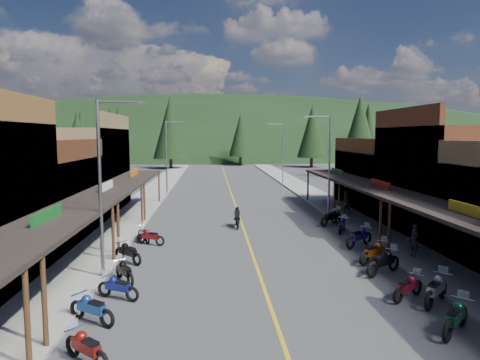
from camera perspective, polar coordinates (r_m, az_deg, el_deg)
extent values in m
plane|color=#38383A|center=(25.97, 1.14, -8.41)|extent=(220.00, 220.00, 0.00)
cube|color=gold|center=(45.57, -1.04, -2.15)|extent=(0.15, 90.00, 0.01)
cube|color=gray|center=(45.98, -11.94, -2.12)|extent=(3.40, 94.00, 0.15)
cube|color=gray|center=(46.80, 9.67, -1.93)|extent=(3.40, 94.00, 0.15)
cylinder|color=#472D19|center=(13.46, -26.51, -16.30)|extent=(0.16, 0.16, 3.00)
cube|color=brown|center=(19.07, -28.49, -1.86)|extent=(0.30, 10.20, 8.20)
cube|color=black|center=(18.68, -24.26, -5.22)|extent=(3.20, 10.20, 0.18)
cylinder|color=#472D19|center=(14.49, -24.63, -14.59)|extent=(0.16, 0.16, 3.00)
cylinder|color=#472D19|center=(22.78, -16.56, -6.84)|extent=(0.16, 0.16, 3.00)
cube|color=#14591E|center=(18.64, -24.29, -4.62)|extent=(0.12, 3.00, 0.70)
cube|color=#3F2111|center=(29.52, -27.40, -2.40)|extent=(8.00, 9.00, 5.00)
cube|color=#3F2111|center=(28.12, -20.25, -1.24)|extent=(0.30, 9.00, 6.20)
cube|color=black|center=(27.76, -17.37, -1.44)|extent=(3.20, 9.00, 0.18)
cylinder|color=#472D19|center=(23.93, -15.93, -6.21)|extent=(0.16, 0.16, 3.00)
cylinder|color=#472D19|center=(31.46, -12.97, -3.23)|extent=(0.16, 0.16, 3.00)
cube|color=silver|center=(27.74, -17.38, -1.03)|extent=(0.12, 3.00, 0.70)
cube|color=brown|center=(38.35, -21.76, 1.14)|extent=(8.00, 10.20, 7.00)
cube|color=brown|center=(37.30, -16.16, 2.13)|extent=(0.30, 10.20, 8.20)
cube|color=black|center=(37.10, -13.92, 0.47)|extent=(3.20, 10.20, 0.18)
cylinder|color=#472D19|center=(32.63, -12.64, -2.90)|extent=(0.16, 0.16, 3.00)
cylinder|color=#472D19|center=(41.47, -10.75, -0.98)|extent=(0.16, 0.16, 3.00)
cube|color=#CC590C|center=(37.08, -13.93, 0.77)|extent=(0.12, 3.00, 0.70)
cube|color=black|center=(20.62, 28.21, -4.39)|extent=(3.20, 10.20, 0.18)
cylinder|color=#472D19|center=(24.13, 19.28, -6.22)|extent=(0.16, 0.16, 3.00)
cube|color=gold|center=(20.58, 28.24, -3.85)|extent=(0.12, 3.00, 0.70)
cube|color=#562B19|center=(31.42, 27.21, -0.08)|extent=(8.00, 9.00, 7.00)
cube|color=#562B19|center=(29.56, 20.85, 1.02)|extent=(0.30, 9.00, 8.20)
cube|color=black|center=(29.10, 18.18, -1.14)|extent=(3.20, 9.00, 0.18)
cylinder|color=#472D19|center=(25.21, 18.21, -5.66)|extent=(0.16, 0.16, 3.00)
cylinder|color=#472D19|center=(32.45, 13.05, -2.96)|extent=(0.16, 0.16, 3.00)
cube|color=#B2140F|center=(29.08, 18.19, -0.75)|extent=(0.12, 3.00, 0.70)
cube|color=#4C2D16|center=(40.00, 20.06, -0.05)|extent=(8.00, 10.20, 5.00)
cube|color=#4C2D16|center=(38.55, 14.86, 0.79)|extent=(0.30, 10.20, 6.20)
cube|color=black|center=(38.11, 12.79, 0.64)|extent=(3.20, 10.20, 0.18)
cylinder|color=#472D19|center=(33.59, 12.46, -2.64)|extent=(0.16, 0.16, 3.00)
cylinder|color=#472D19|center=(42.22, 9.05, -0.83)|extent=(0.16, 0.16, 3.00)
cube|color=#14591E|center=(38.10, 12.79, 0.94)|extent=(0.12, 3.00, 0.70)
cylinder|color=gray|center=(19.84, -18.14, -1.44)|extent=(0.16, 0.16, 8.00)
cylinder|color=gray|center=(19.51, -15.63, 10.00)|extent=(2.00, 0.10, 0.10)
cube|color=gray|center=(19.35, -12.97, 9.96)|extent=(0.35, 0.18, 0.12)
cylinder|color=gray|center=(47.38, -9.79, 2.93)|extent=(0.16, 0.16, 8.00)
cylinder|color=gray|center=(47.25, -8.66, 7.67)|extent=(2.00, 0.10, 0.10)
cube|color=gray|center=(47.18, -7.56, 7.63)|extent=(0.35, 0.18, 0.12)
cylinder|color=gray|center=(34.43, 11.84, 1.77)|extent=(0.16, 0.16, 8.00)
cylinder|color=gray|center=(34.11, 10.34, 8.32)|extent=(2.00, 0.10, 0.10)
cube|color=gray|center=(33.91, 8.85, 8.27)|extent=(0.35, 0.18, 0.12)
cylinder|color=gray|center=(55.89, 5.75, 3.44)|extent=(0.16, 0.16, 8.00)
cylinder|color=gray|center=(55.70, 4.77, 7.46)|extent=(2.00, 0.10, 0.10)
cube|color=gray|center=(55.57, 3.84, 7.42)|extent=(0.35, 0.18, 0.12)
ellipsoid|color=black|center=(160.21, -3.05, 3.68)|extent=(310.00, 140.00, 60.00)
cylinder|color=black|center=(95.08, -27.28, 2.04)|extent=(0.60, 0.60, 2.00)
cone|color=black|center=(94.92, -27.44, 5.35)|extent=(5.04, 5.04, 9.00)
cylinder|color=black|center=(97.68, -16.74, 2.54)|extent=(0.60, 0.60, 2.00)
cone|color=black|center=(97.54, -16.85, 6.21)|extent=(5.88, 5.88, 10.50)
cylinder|color=black|center=(83.61, -9.19, 2.18)|extent=(0.60, 0.60, 2.00)
cone|color=black|center=(83.44, -9.27, 6.98)|extent=(6.72, 6.72, 12.00)
cylinder|color=black|center=(91.44, 0.06, 2.57)|extent=(0.60, 0.60, 2.00)
cone|color=black|center=(91.27, 0.06, 6.02)|extent=(5.04, 5.04, 9.00)
cylinder|color=black|center=(87.60, 9.51, 2.34)|extent=(0.60, 0.60, 2.00)
cone|color=black|center=(87.43, 9.58, 6.43)|extent=(5.88, 5.88, 10.50)
cylinder|color=black|center=(103.73, 16.61, 2.73)|extent=(0.60, 0.60, 2.00)
cone|color=black|center=(103.60, 16.73, 6.60)|extent=(6.72, 6.72, 12.00)
cylinder|color=black|center=(101.41, 24.57, 2.37)|extent=(0.60, 0.60, 2.00)
cone|color=black|center=(101.26, 24.71, 5.47)|extent=(5.04, 5.04, 9.00)
cylinder|color=black|center=(105.51, -20.26, 2.66)|extent=(0.60, 0.60, 2.00)
cone|color=black|center=(105.37, -20.38, 6.05)|extent=(5.88, 5.88, 10.50)
cylinder|color=black|center=(68.23, -20.70, 1.02)|extent=(0.60, 0.60, 2.00)
cone|color=black|center=(68.01, -20.86, 5.22)|extent=(4.48, 4.48, 8.00)
cylinder|color=black|center=(75.00, 16.63, 1.57)|extent=(0.60, 0.60, 2.00)
cone|color=black|center=(74.80, 16.75, 5.70)|extent=(4.93, 4.93, 8.80)
cylinder|color=black|center=(76.90, -15.69, 1.70)|extent=(0.60, 0.60, 2.00)
cone|color=black|center=(76.71, -15.82, 6.03)|extent=(5.38, 5.38, 9.60)
cylinder|color=black|center=(67.07, 15.50, 1.11)|extent=(0.60, 0.60, 2.00)
cone|color=black|center=(66.86, 15.65, 6.41)|extent=(5.82, 5.82, 10.40)
imported|color=#2C2233|center=(24.22, 22.19, -7.46)|extent=(0.52, 0.69, 1.73)
imported|color=brown|center=(35.38, 13.87, -2.88)|extent=(0.96, 0.59, 1.92)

